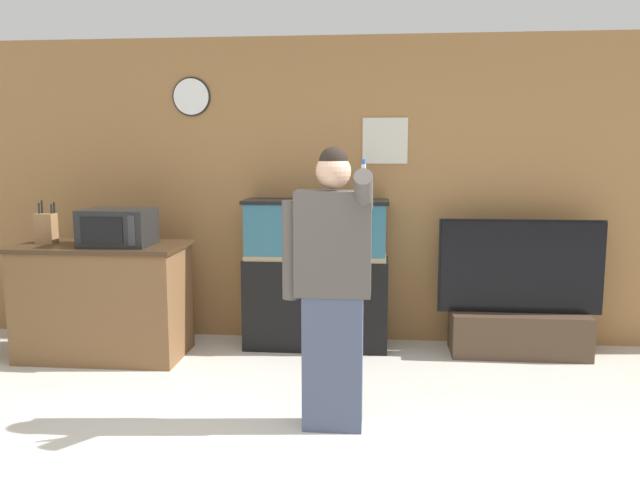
{
  "coord_description": "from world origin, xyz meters",
  "views": [
    {
      "loc": [
        0.66,
        -2.62,
        1.63
      ],
      "look_at": [
        0.27,
        1.5,
        1.05
      ],
      "focal_mm": 35.0,
      "sensor_mm": 36.0,
      "label": 1
    }
  ],
  "objects_px": {
    "tv_on_stand": "(519,316)",
    "person_standing": "(332,285)",
    "knife_block": "(46,228)",
    "counter_island": "(104,300)",
    "aquarium_on_stand": "(316,274)",
    "microwave": "(118,227)"
  },
  "relations": [
    {
      "from": "knife_block",
      "to": "counter_island",
      "type": "bearing_deg",
      "value": -3.61
    },
    {
      "from": "microwave",
      "to": "knife_block",
      "type": "relative_size",
      "value": 1.55
    },
    {
      "from": "knife_block",
      "to": "aquarium_on_stand",
      "type": "height_order",
      "value": "knife_block"
    },
    {
      "from": "counter_island",
      "to": "aquarium_on_stand",
      "type": "bearing_deg",
      "value": 13.29
    },
    {
      "from": "counter_island",
      "to": "tv_on_stand",
      "type": "distance_m",
      "value": 3.35
    },
    {
      "from": "aquarium_on_stand",
      "to": "tv_on_stand",
      "type": "bearing_deg",
      "value": -1.81
    },
    {
      "from": "knife_block",
      "to": "tv_on_stand",
      "type": "distance_m",
      "value": 3.87
    },
    {
      "from": "counter_island",
      "to": "knife_block",
      "type": "distance_m",
      "value": 0.74
    },
    {
      "from": "counter_island",
      "to": "aquarium_on_stand",
      "type": "xyz_separation_m",
      "value": [
        1.67,
        0.39,
        0.17
      ]
    },
    {
      "from": "tv_on_stand",
      "to": "person_standing",
      "type": "distance_m",
      "value": 2.13
    },
    {
      "from": "microwave",
      "to": "person_standing",
      "type": "bearing_deg",
      "value": -32.09
    },
    {
      "from": "aquarium_on_stand",
      "to": "tv_on_stand",
      "type": "height_order",
      "value": "aquarium_on_stand"
    },
    {
      "from": "microwave",
      "to": "person_standing",
      "type": "xyz_separation_m",
      "value": [
        1.75,
        -1.1,
        -0.19
      ]
    },
    {
      "from": "counter_island",
      "to": "knife_block",
      "type": "xyz_separation_m",
      "value": [
        -0.47,
        0.03,
        0.58
      ]
    },
    {
      "from": "knife_block",
      "to": "tv_on_stand",
      "type": "height_order",
      "value": "knife_block"
    },
    {
      "from": "tv_on_stand",
      "to": "person_standing",
      "type": "bearing_deg",
      "value": -133.41
    },
    {
      "from": "tv_on_stand",
      "to": "microwave",
      "type": "bearing_deg",
      "value": -172.92
    },
    {
      "from": "counter_island",
      "to": "microwave",
      "type": "bearing_deg",
      "value": -17.38
    },
    {
      "from": "aquarium_on_stand",
      "to": "person_standing",
      "type": "xyz_separation_m",
      "value": [
        0.24,
        -1.54,
        0.24
      ]
    },
    {
      "from": "microwave",
      "to": "knife_block",
      "type": "height_order",
      "value": "knife_block"
    },
    {
      "from": "tv_on_stand",
      "to": "aquarium_on_stand",
      "type": "bearing_deg",
      "value": 178.19
    },
    {
      "from": "counter_island",
      "to": "tv_on_stand",
      "type": "xyz_separation_m",
      "value": [
        3.33,
        0.34,
        -0.14
      ]
    }
  ]
}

